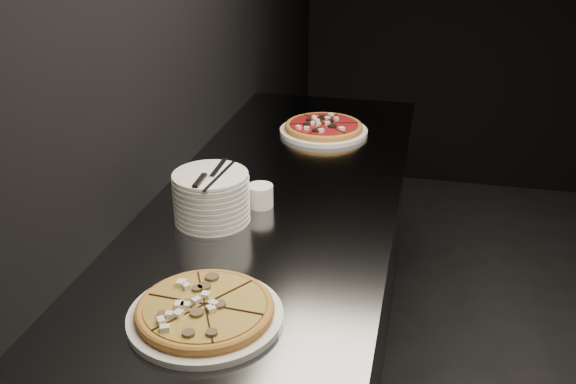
% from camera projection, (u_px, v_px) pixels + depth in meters
% --- Properties ---
extents(wall_left, '(0.02, 5.00, 2.80)m').
position_uv_depth(wall_left, '(132.00, 45.00, 1.74)').
color(wall_left, black).
rests_on(wall_left, floor).
extents(counter, '(0.74, 2.44, 0.92)m').
position_uv_depth(counter, '(269.00, 342.00, 2.07)').
color(counter, '#5A5D61').
rests_on(counter, floor).
extents(pizza_mushroom, '(0.35, 0.35, 0.04)m').
position_uv_depth(pizza_mushroom, '(205.00, 311.00, 1.41)').
color(pizza_mushroom, white).
rests_on(pizza_mushroom, counter).
extents(pizza_tomato, '(0.38, 0.38, 0.04)m').
position_uv_depth(pizza_tomato, '(324.00, 128.00, 2.50)').
color(pizza_tomato, white).
rests_on(pizza_tomato, counter).
extents(plate_stack, '(0.21, 0.21, 0.14)m').
position_uv_depth(plate_stack, '(211.00, 197.00, 1.82)').
color(plate_stack, white).
rests_on(plate_stack, counter).
extents(cutlery, '(0.08, 0.23, 0.01)m').
position_uv_depth(cutlery, '(211.00, 175.00, 1.77)').
color(cutlery, '#B9BCC0').
rests_on(cutlery, plate_stack).
extents(ramekin, '(0.08, 0.08, 0.07)m').
position_uv_depth(ramekin, '(260.00, 195.00, 1.91)').
color(ramekin, white).
rests_on(ramekin, counter).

